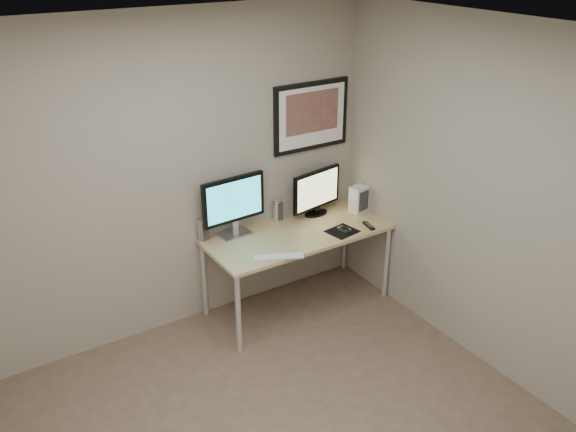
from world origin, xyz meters
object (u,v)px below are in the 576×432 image
Objects in this scene: speaker_left at (202,230)px; keyboard at (279,257)px; monitor_tv at (317,191)px; speaker_right at (277,210)px; framed_art at (311,116)px; monitor_large at (234,204)px; desk at (298,239)px; fan_unit at (359,199)px.

speaker_left is 0.71m from keyboard.
speaker_right is (-0.36, 0.09, -0.13)m from monitor_tv.
monitor_tv is (-0.01, -0.12, -0.66)m from framed_art.
monitor_tv is at bearing -95.06° from framed_art.
keyboard is (0.11, -0.53, -0.28)m from monitor_large.
speaker_left is at bearing 165.26° from monitor_large.
desk is at bearing -158.07° from monitor_tv.
framed_art is 1.36m from speaker_left.
fan_unit is (0.37, -0.15, -0.11)m from monitor_tv.
framed_art is 1.30m from keyboard.
fan_unit reaches higher than desk.
fan_unit is at bearing -11.93° from monitor_large.
fan_unit is at bearing -31.37° from speaker_right.
monitor_tv reaches higher than fan_unit.
speaker_right is at bearing 94.59° from desk.
keyboard is at bearing -155.11° from monitor_tv.
speaker_right is at bearing 156.38° from monitor_tv.
framed_art is at bearing 74.57° from monitor_tv.
monitor_tv is (0.82, -0.03, -0.06)m from monitor_large.
monitor_tv reaches higher than keyboard.
speaker_left is at bearing 166.09° from speaker_right.
framed_art reaches higher than monitor_large.
fan_unit is at bearing -25.14° from speaker_left.
speaker_left is (-1.10, -0.03, -0.79)m from framed_art.
speaker_left is (-0.75, 0.30, 0.16)m from desk.
monitor_tv reaches higher than speaker_left.
desk is at bearing -99.32° from speaker_right.
framed_art reaches higher than speaker_left.
speaker_right is at bearing -175.21° from framed_art.
monitor_large is at bearing 152.75° from desk.
framed_art is 3.10× the size of fan_unit.
framed_art is at bearing -14.51° from speaker_left.
monitor_tv is 2.73× the size of speaker_left.
speaker_left is at bearing 159.62° from fan_unit.
fan_unit is at bearing -31.76° from monitor_tv.
monitor_tv is 1.38× the size of keyboard.
framed_art is at bearing -9.11° from speaker_right.
speaker_right reaches higher than desk.
fan_unit is (0.71, 0.07, 0.19)m from desk.
fan_unit is (1.19, -0.18, -0.17)m from monitor_large.
desk is at bearing 174.16° from fan_unit.
framed_art is 1.03m from monitor_large.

